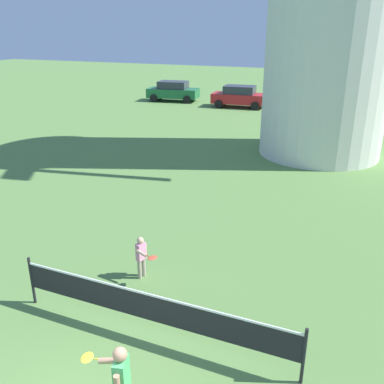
{
  "coord_description": "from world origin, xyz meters",
  "views": [
    {
      "loc": [
        3.24,
        -3.32,
        5.53
      ],
      "look_at": [
        -0.03,
        4.37,
        2.27
      ],
      "focal_mm": 39.51,
      "sensor_mm": 36.0,
      "label": 1
    }
  ],
  "objects": [
    {
      "name": "player_far",
      "position": [
        -1.2,
        4.13,
        0.6
      ],
      "size": [
        0.65,
        0.57,
        1.05
      ],
      "color": "#9E937F",
      "rests_on": "ground_plane"
    },
    {
      "name": "player_near",
      "position": [
        0.48,
        0.56,
        0.79
      ],
      "size": [
        0.84,
        0.46,
        1.39
      ],
      "color": "slate",
      "rests_on": "ground_plane"
    },
    {
      "name": "tennis_net",
      "position": [
        -0.03,
        2.37,
        0.69
      ],
      "size": [
        5.7,
        0.06,
        1.1
      ],
      "color": "black",
      "rests_on": "ground_plane"
    },
    {
      "name": "parked_car_red",
      "position": [
        -5.87,
        27.05,
        0.81
      ],
      "size": [
        4.07,
        2.13,
        1.56
      ],
      "color": "red",
      "rests_on": "ground_plane"
    },
    {
      "name": "parked_car_green",
      "position": [
        -11.56,
        27.67,
        0.81
      ],
      "size": [
        4.21,
        2.34,
        1.56
      ],
      "color": "#1E6638",
      "rests_on": "ground_plane"
    }
  ]
}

